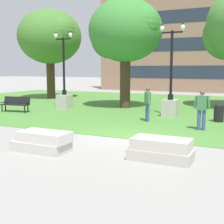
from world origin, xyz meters
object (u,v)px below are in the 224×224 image
object	(u,v)px
concrete_block_left	(161,150)
lamp_post_center	(64,93)
person_bystander_near_lawn	(202,108)
trash_bin	(219,112)
park_bench_near_right	(16,103)
person_bystander_far_lawn	(148,102)
concrete_block_center	(43,142)
lamp_post_right	(171,98)

from	to	relation	value
concrete_block_left	lamp_post_center	world-z (taller)	lamp_post_center
lamp_post_center	person_bystander_near_lawn	world-z (taller)	lamp_post_center
trash_bin	concrete_block_left	bearing A→B (deg)	-95.81
park_bench_near_right	person_bystander_far_lawn	world-z (taller)	person_bystander_far_lawn
concrete_block_center	person_bystander_near_lawn	distance (m)	6.85
concrete_block_center	person_bystander_far_lawn	size ratio (longest dim) A/B	1.09
concrete_block_center	lamp_post_right	bearing A→B (deg)	78.30
trash_bin	person_bystander_near_lawn	bearing A→B (deg)	-99.56
person_bystander_far_lawn	person_bystander_near_lawn	bearing A→B (deg)	-22.63
person_bystander_near_lawn	person_bystander_far_lawn	xyz separation A→B (m)	(-2.77, 1.16, 0.00)
concrete_block_left	lamp_post_center	distance (m)	12.31
lamp_post_right	person_bystander_near_lawn	distance (m)	3.94
concrete_block_left	park_bench_near_right	distance (m)	12.23
person_bystander_far_lawn	trash_bin	bearing A→B (deg)	23.08
concrete_block_center	concrete_block_left	xyz separation A→B (m)	(3.68, 0.64, 0.00)
concrete_block_center	person_bystander_near_lawn	size ratio (longest dim) A/B	1.09
lamp_post_right	person_bystander_near_lawn	bearing A→B (deg)	-56.34
trash_bin	park_bench_near_right	bearing A→B (deg)	-172.63
concrete_block_left	person_bystander_far_lawn	bearing A→B (deg)	112.08
park_bench_near_right	person_bystander_far_lawn	bearing A→B (deg)	0.82
concrete_block_center	trash_bin	distance (m)	9.18
person_bystander_far_lawn	concrete_block_left	bearing A→B (deg)	-67.92
concrete_block_center	trash_bin	xyz separation A→B (m)	(4.43, 8.04, 0.20)
park_bench_near_right	person_bystander_far_lawn	size ratio (longest dim) A/B	1.08
person_bystander_near_lawn	person_bystander_far_lawn	bearing A→B (deg)	157.37
concrete_block_center	person_bystander_near_lawn	bearing A→B (deg)	54.00
concrete_block_left	trash_bin	distance (m)	7.44
concrete_block_left	park_bench_near_right	bearing A→B (deg)	151.07
lamp_post_right	person_bystander_near_lawn	size ratio (longest dim) A/B	2.91
lamp_post_center	concrete_block_center	bearing A→B (deg)	-60.09
person_bystander_near_lawn	person_bystander_far_lawn	world-z (taller)	same
concrete_block_center	lamp_post_center	distance (m)	10.52
lamp_post_right	concrete_block_left	bearing A→B (deg)	-77.17
trash_bin	person_bystander_far_lawn	world-z (taller)	person_bystander_far_lawn
lamp_post_right	person_bystander_near_lawn	world-z (taller)	lamp_post_right
concrete_block_left	lamp_post_right	bearing A→B (deg)	102.83
concrete_block_center	concrete_block_left	world-z (taller)	same
concrete_block_center	trash_bin	world-z (taller)	trash_bin
lamp_post_right	trash_bin	size ratio (longest dim) A/B	5.18
concrete_block_center	lamp_post_right	world-z (taller)	lamp_post_right
park_bench_near_right	lamp_post_center	world-z (taller)	lamp_post_center
concrete_block_center	lamp_post_center	bearing A→B (deg)	119.91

